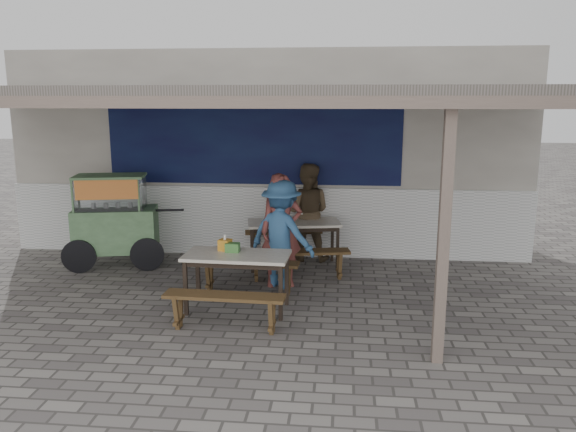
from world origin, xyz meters
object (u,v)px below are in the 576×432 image
Objects in this scene: bench_right_wall at (248,269)px; donation_box at (233,247)px; bench_right_street at (224,304)px; patron_street_side at (281,231)px; bench_left_wall at (290,236)px; tissue_box at (225,245)px; table_right at (237,260)px; patron_right_table at (282,234)px; table_left at (294,227)px; vendor_cart at (114,217)px; patron_wall_side at (307,212)px; bench_left_street at (298,258)px; condiment_bowl at (288,220)px; condiment_jar at (303,216)px.

bench_right_wall is 0.76m from donation_box.
bench_right_street is 0.87× the size of patron_street_side.
bench_left_wall is 1.10× the size of bench_right_wall.
tissue_box is at bearing -109.89° from bench_right_wall.
bench_right_street is 1.00× the size of bench_right_wall.
patron_right_table is (0.46, 1.00, 0.11)m from table_right.
table_left reaches higher than bench_right_wall.
bench_right_wall is at bearing 90.00° from table_right.
vendor_cart reaches higher than bench_left_wall.
donation_box reaches higher than bench_left_wall.
patron_right_table is at bearing 84.34° from patron_wall_side.
vendor_cart is 1.13× the size of patron_right_table.
tissue_box is 0.13m from donation_box.
patron_street_side is at bearing -137.60° from bench_left_street.
vendor_cart is (-2.34, 1.75, 0.14)m from table_right.
condiment_bowl is (-0.22, 0.64, 0.43)m from bench_left_street.
bench_right_wall is at bearing 68.00° from tissue_box.
table_left is at bearing 72.00° from patron_street_side.
table_left is 0.98× the size of bench_left_street.
table_left is 7.42× the size of condiment_bowl.
vendor_cart is 2.89m from patron_street_side.
donation_box is at bearing -48.22° from vendor_cart.
donation_box is (-0.62, -1.88, 0.14)m from table_left.
patron_street_side is 0.05m from patron_right_table.
patron_street_side reaches higher than vendor_cart.
table_left is 2.90m from vendor_cart.
bench_left_wall and bench_right_street have the same top height.
bench_left_street is 1.00× the size of bench_left_wall.
bench_left_wall is 2.95m from vendor_cart.
table_left is 0.31m from condiment_jar.
table_left is 0.15m from condiment_bowl.
patron_street_side reaches higher than table_left.
vendor_cart is at bearing 17.41° from patron_wall_side.
table_left is 0.95× the size of patron_wall_side.
patron_street_side is at bearing 60.74° from donation_box.
vendor_cart is (-2.37, 1.07, 0.48)m from bench_right_wall.
patron_wall_side reaches higher than bench_right_street.
patron_street_side is at bearing 41.14° from bench_right_wall.
table_left reaches higher than bench_left_street.
tissue_box is (-0.86, -1.15, 0.48)m from bench_left_street.
bench_right_street is 0.98m from tissue_box.
condiment_jar is at bearing 67.37° from patron_street_side.
condiment_bowl is (-0.22, -0.27, -0.02)m from condiment_jar.
condiment_bowl reaches higher than bench_left_street.
tissue_box is (-0.64, -0.87, -0.00)m from patron_street_side.
table_right is 2.92m from vendor_cart.
bench_left_street is 1.21m from patron_wall_side.
patron_wall_side is at bearing 71.06° from donation_box.
vendor_cart is 18.44× the size of condiment_jar.
donation_box is at bearing -131.65° from bench_left_street.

